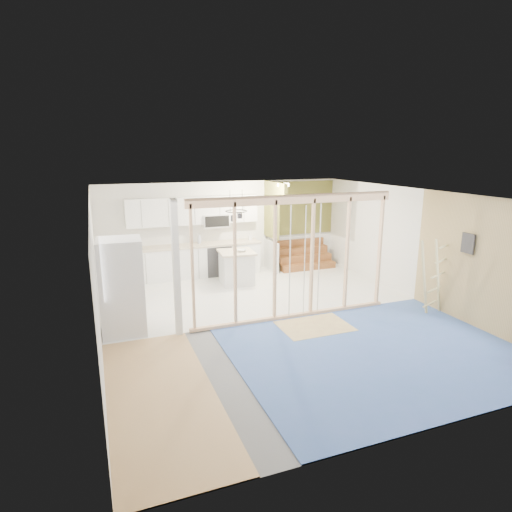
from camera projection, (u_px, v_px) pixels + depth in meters
name	position (u px, v px, depth m)	size (l,w,h in m)	color
room	(280.00, 259.00, 8.61)	(7.01, 8.01, 2.61)	slate
floor_overlays	(281.00, 318.00, 9.00)	(7.00, 8.00, 0.03)	white
stud_frame	(271.00, 247.00, 8.47)	(4.66, 0.14, 2.60)	beige
base_cabinets	(173.00, 266.00, 11.30)	(4.45, 2.24, 0.93)	white
upper_cabinets	(196.00, 212.00, 11.66)	(3.60, 0.41, 0.85)	white
green_partition	(293.00, 237.00, 12.72)	(2.25, 1.51, 2.60)	olive
pot_rack	(236.00, 213.00, 10.05)	(0.52, 0.52, 0.72)	black
sheathing_panel	(494.00, 268.00, 8.00)	(0.02, 4.00, 2.60)	tan
electrical_panel	(468.00, 243.00, 8.44)	(0.04, 0.30, 0.40)	#36363B
ceiling_light	(283.00, 185.00, 11.52)	(0.32, 0.32, 0.08)	#FFEABF
fridge	(122.00, 287.00, 8.05)	(0.84, 0.81, 1.86)	silver
island	(237.00, 268.00, 11.25)	(0.98, 0.98, 0.88)	silver
bowl	(242.00, 251.00, 11.11)	(0.23, 0.23, 0.06)	silver
soap_bottle_a	(199.00, 238.00, 11.82)	(0.11, 0.11, 0.29)	silver
soap_bottle_b	(250.00, 237.00, 12.29)	(0.09, 0.09, 0.20)	silver
ladder	(433.00, 276.00, 9.05)	(0.89, 0.09, 1.64)	tan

